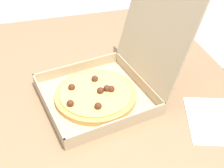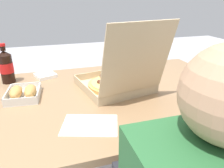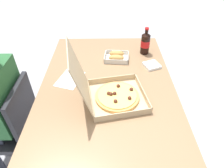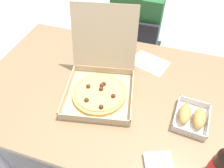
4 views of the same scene
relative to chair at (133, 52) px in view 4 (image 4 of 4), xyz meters
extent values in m
plane|color=#B2B2B7|center=(0.06, -0.69, -0.48)|extent=(10.00, 10.00, 0.00)
cube|color=#997551|center=(0.06, -0.69, 0.27)|extent=(1.49, 0.91, 0.03)
cylinder|color=#B7B7BC|center=(-0.62, -0.31, -0.11)|extent=(0.05, 0.05, 0.73)
cylinder|color=#B7B7BC|center=(0.73, -0.31, -0.11)|extent=(0.05, 0.05, 0.73)
cube|color=#232328|center=(0.00, 0.06, -0.05)|extent=(0.40, 0.40, 0.04)
cube|color=#232328|center=(0.00, -0.12, 0.16)|extent=(0.36, 0.03, 0.38)
cylinder|color=#B2B2B7|center=(0.17, 0.23, -0.26)|extent=(0.03, 0.03, 0.43)
cylinder|color=#B2B2B7|center=(-0.17, 0.24, -0.26)|extent=(0.03, 0.03, 0.43)
cylinder|color=#B2B2B7|center=(0.17, -0.11, -0.26)|extent=(0.03, 0.03, 0.43)
cylinder|color=#B2B2B7|center=(-0.17, -0.10, -0.26)|extent=(0.03, 0.03, 0.43)
cylinder|color=#333847|center=(0.09, 0.21, -0.25)|extent=(0.09, 0.09, 0.45)
cylinder|color=#333847|center=(-0.09, 0.21, -0.25)|extent=(0.09, 0.09, 0.45)
cube|color=#333847|center=(0.09, 0.16, 0.02)|extent=(0.11, 0.30, 0.10)
cube|color=#333847|center=(-0.09, 0.16, 0.02)|extent=(0.11, 0.30, 0.10)
cube|color=#286033|center=(0.00, 0.00, 0.28)|extent=(0.36, 0.18, 0.42)
cube|color=tan|center=(-0.02, -0.75, 0.28)|extent=(0.40, 0.40, 0.01)
cube|color=tan|center=(0.01, -0.92, 0.31)|extent=(0.33, 0.07, 0.04)
cube|color=tan|center=(-0.19, -0.78, 0.31)|extent=(0.07, 0.33, 0.04)
cube|color=tan|center=(0.14, -0.72, 0.31)|extent=(0.07, 0.33, 0.04)
cube|color=tan|center=(-0.05, -0.59, 0.31)|extent=(0.33, 0.07, 0.04)
cube|color=tan|center=(-0.06, -0.54, 0.49)|extent=(0.35, 0.16, 0.33)
cylinder|color=tan|center=(-0.02, -0.75, 0.30)|extent=(0.28, 0.28, 0.02)
cylinder|color=#EAC666|center=(-0.02, -0.75, 0.31)|extent=(0.24, 0.24, 0.01)
sphere|color=#562819|center=(-0.09, -0.74, 0.32)|extent=(0.02, 0.02, 0.02)
sphere|color=#562819|center=(0.06, -0.76, 0.32)|extent=(0.02, 0.02, 0.02)
sphere|color=#562819|center=(-0.02, -0.71, 0.32)|extent=(0.02, 0.02, 0.02)
sphere|color=#562819|center=(-0.02, -0.70, 0.32)|extent=(0.02, 0.02, 0.02)
sphere|color=#562819|center=(0.02, -0.84, 0.32)|extent=(0.02, 0.02, 0.02)
sphere|color=#562819|center=(-0.02, -0.74, 0.32)|extent=(0.02, 0.02, 0.02)
sphere|color=#562819|center=(-0.06, -0.83, 0.32)|extent=(0.02, 0.02, 0.02)
cube|color=white|center=(0.44, -0.76, 0.28)|extent=(0.17, 0.20, 0.00)
cube|color=silver|center=(0.43, -0.86, 0.30)|extent=(0.15, 0.02, 0.03)
cube|color=silver|center=(0.44, -0.67, 0.30)|extent=(0.15, 0.02, 0.03)
cube|color=silver|center=(0.36, -0.76, 0.30)|extent=(0.02, 0.19, 0.03)
cube|color=silver|center=(0.51, -0.77, 0.30)|extent=(0.02, 0.19, 0.03)
ellipsoid|color=tan|center=(0.40, -0.76, 0.31)|extent=(0.07, 0.12, 0.05)
ellipsoid|color=tan|center=(0.47, -0.77, 0.31)|extent=(0.07, 0.12, 0.05)
cylinder|color=black|center=(0.53, -1.00, 0.36)|extent=(0.07, 0.07, 0.16)
cylinder|color=red|center=(0.53, -1.00, 0.37)|extent=(0.07, 0.07, 0.06)
cube|color=white|center=(0.18, -0.43, 0.28)|extent=(0.25, 0.21, 0.00)
cube|color=white|center=(0.33, -1.03, 0.29)|extent=(0.14, 0.14, 0.02)
camera|label=1|loc=(0.74, -0.91, 0.95)|focal=48.14mm
camera|label=2|loc=(0.31, 0.27, 0.74)|focal=34.28mm
camera|label=3|loc=(-0.94, -0.71, 1.15)|focal=32.09mm
camera|label=4|loc=(0.25, -1.40, 1.12)|focal=33.61mm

